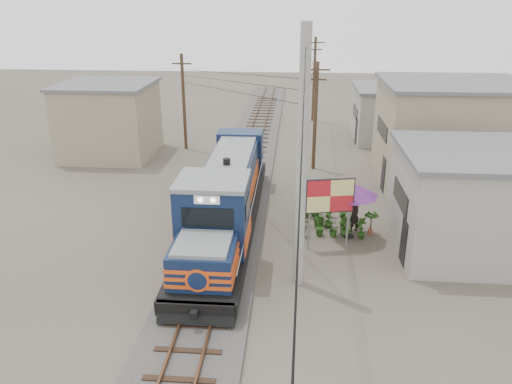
# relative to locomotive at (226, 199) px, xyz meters

# --- Properties ---
(ground) EXTENTS (120.00, 120.00, 0.00)m
(ground) POSITION_rel_locomotive_xyz_m (0.00, -3.95, -1.71)
(ground) COLOR #473F35
(ground) RESTS_ON ground
(ballast) EXTENTS (3.60, 70.00, 0.16)m
(ballast) POSITION_rel_locomotive_xyz_m (0.00, 6.05, -1.63)
(ballast) COLOR #595651
(ballast) RESTS_ON ground
(track) EXTENTS (1.15, 70.00, 0.12)m
(track) POSITION_rel_locomotive_xyz_m (0.00, 6.05, -1.45)
(track) COLOR #51331E
(track) RESTS_ON ground
(locomotive) EXTENTS (2.89, 15.70, 3.89)m
(locomotive) POSITION_rel_locomotive_xyz_m (0.00, 0.00, 0.00)
(locomotive) COLOR black
(locomotive) RESTS_ON ground
(utility_pole_main) EXTENTS (0.40, 0.40, 10.00)m
(utility_pole_main) POSITION_rel_locomotive_xyz_m (3.50, -4.45, 3.29)
(utility_pole_main) COLOR #9E9B93
(utility_pole_main) RESTS_ON ground
(wooden_pole_mid) EXTENTS (1.60, 0.24, 7.00)m
(wooden_pole_mid) POSITION_rel_locomotive_xyz_m (4.50, 10.05, 1.97)
(wooden_pole_mid) COLOR #4C3826
(wooden_pole_mid) RESTS_ON ground
(wooden_pole_far) EXTENTS (1.60, 0.24, 7.50)m
(wooden_pole_far) POSITION_rel_locomotive_xyz_m (4.80, 24.05, 2.23)
(wooden_pole_far) COLOR #4C3826
(wooden_pole_far) RESTS_ON ground
(wooden_pole_left) EXTENTS (1.60, 0.24, 7.00)m
(wooden_pole_left) POSITION_rel_locomotive_xyz_m (-5.00, 14.05, 1.97)
(wooden_pole_left) COLOR #4C3826
(wooden_pole_left) RESTS_ON ground
(power_lines) EXTENTS (9.65, 19.00, 3.30)m
(power_lines) POSITION_rel_locomotive_xyz_m (-0.14, 4.55, 5.86)
(power_lines) COLOR black
(power_lines) RESTS_ON ground
(shophouse_front) EXTENTS (7.35, 6.30, 4.70)m
(shophouse_front) POSITION_rel_locomotive_xyz_m (11.50, -0.95, 0.65)
(shophouse_front) COLOR gray
(shophouse_front) RESTS_ON ground
(shophouse_mid) EXTENTS (8.40, 7.35, 6.20)m
(shophouse_mid) POSITION_rel_locomotive_xyz_m (12.50, 8.05, 1.40)
(shophouse_mid) COLOR gray
(shophouse_mid) RESTS_ON ground
(shophouse_back) EXTENTS (6.30, 6.30, 4.20)m
(shophouse_back) POSITION_rel_locomotive_xyz_m (11.00, 18.05, 0.40)
(shophouse_back) COLOR gray
(shophouse_back) RESTS_ON ground
(shophouse_left) EXTENTS (6.30, 6.30, 5.20)m
(shophouse_left) POSITION_rel_locomotive_xyz_m (-10.00, 12.05, 0.90)
(shophouse_left) COLOR gray
(shophouse_left) RESTS_ON ground
(billboard) EXTENTS (2.16, 0.55, 3.37)m
(billboard) POSITION_rel_locomotive_xyz_m (4.84, -1.37, 0.78)
(billboard) COLOR #99999E
(billboard) RESTS_ON ground
(market_umbrella) EXTENTS (2.76, 2.76, 2.78)m
(market_umbrella) POSITION_rel_locomotive_xyz_m (5.91, -0.16, 0.74)
(market_umbrella) COLOR black
(market_umbrella) RESTS_ON ground
(vendor) EXTENTS (0.77, 0.74, 1.78)m
(vendor) POSITION_rel_locomotive_xyz_m (6.21, 0.51, -0.82)
(vendor) COLOR black
(vendor) RESTS_ON ground
(plant_nursery) EXTENTS (3.48, 3.21, 1.12)m
(plant_nursery) POSITION_rel_locomotive_xyz_m (4.66, 1.11, -1.21)
(plant_nursery) COLOR #254F16
(plant_nursery) RESTS_ON ground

